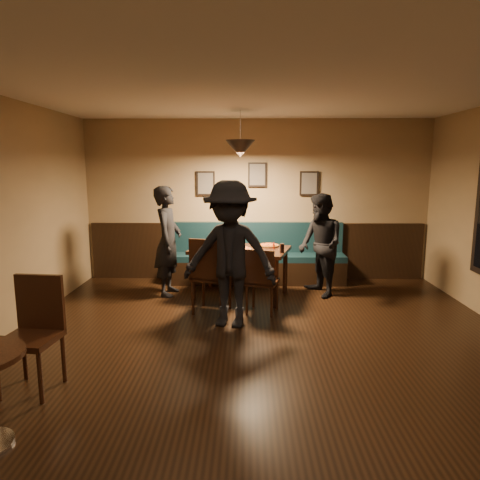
{
  "coord_description": "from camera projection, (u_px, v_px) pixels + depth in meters",
  "views": [
    {
      "loc": [
        -0.19,
        -4.2,
        2.01
      ],
      "look_at": [
        -0.28,
        1.99,
        0.95
      ],
      "focal_mm": 32.77,
      "sensor_mm": 36.0,
      "label": 1
    }
  ],
  "objects": [
    {
      "name": "picture_left",
      "position": [
        206.0,
        183.0,
        7.63
      ],
      "size": [
        0.32,
        0.04,
        0.42
      ],
      "primitive_type": "cube",
      "color": "black",
      "rests_on": "wall_back"
    },
    {
      "name": "diner_right",
      "position": [
        320.0,
        245.0,
        6.73
      ],
      "size": [
        0.82,
        0.92,
        1.59
      ],
      "primitive_type": "imported",
      "rotation": [
        0.0,
        0.0,
        -1.25
      ],
      "color": "black",
      "rests_on": "floor"
    },
    {
      "name": "napkin_a",
      "position": [
        202.0,
        245.0,
        6.91
      ],
      "size": [
        0.18,
        0.18,
        0.01
      ],
      "primitive_type": "cube",
      "rotation": [
        0.0,
        0.0,
        0.3
      ],
      "color": "#1B652C",
      "rests_on": "dining_table"
    },
    {
      "name": "diner_front",
      "position": [
        230.0,
        255.0,
        5.43
      ],
      "size": [
        1.31,
        0.95,
        1.83
      ],
      "primitive_type": "imported",
      "rotation": [
        0.0,
        0.0,
        -0.25
      ],
      "color": "black",
      "rests_on": "floor"
    },
    {
      "name": "cafe_chair_far",
      "position": [
        29.0,
        337.0,
        3.87
      ],
      "size": [
        0.5,
        0.5,
        1.03
      ],
      "primitive_type": null,
      "rotation": [
        0.0,
        0.0,
        3.04
      ],
      "color": "#33170E",
      "rests_on": "floor"
    },
    {
      "name": "tabasco_bottle",
      "position": [
        274.0,
        245.0,
        6.61
      ],
      "size": [
        0.03,
        0.03,
        0.11
      ],
      "primitive_type": "cylinder",
      "rotation": [
        0.0,
        0.0,
        0.35
      ],
      "color": "#9C1F05",
      "rests_on": "dining_table"
    },
    {
      "name": "pizza_c",
      "position": [
        269.0,
        245.0,
        6.82
      ],
      "size": [
        0.34,
        0.34,
        0.04
      ],
      "primitive_type": "cylinder",
      "rotation": [
        0.0,
        0.0,
        0.1
      ],
      "color": "orange",
      "rests_on": "dining_table"
    },
    {
      "name": "floor",
      "position": [
        264.0,
        364.0,
        4.48
      ],
      "size": [
        7.0,
        7.0,
        0.0
      ],
      "primitive_type": "plane",
      "color": "black",
      "rests_on": "ground"
    },
    {
      "name": "wall_back",
      "position": [
        257.0,
        200.0,
        7.69
      ],
      "size": [
        6.0,
        0.0,
        6.0
      ],
      "primitive_type": "plane",
      "rotation": [
        1.57,
        0.0,
        0.0
      ],
      "color": "#8C704F",
      "rests_on": "ground"
    },
    {
      "name": "pizza_b",
      "position": [
        240.0,
        249.0,
        6.5
      ],
      "size": [
        0.38,
        0.38,
        0.04
      ],
      "primitive_type": "cylinder",
      "rotation": [
        0.0,
        0.0,
        0.12
      ],
      "color": "orange",
      "rests_on": "dining_table"
    },
    {
      "name": "napkin_b",
      "position": [
        204.0,
        252.0,
        6.39
      ],
      "size": [
        0.18,
        0.18,
        0.01
      ],
      "primitive_type": "cube",
      "rotation": [
        0.0,
        0.0,
        -0.51
      ],
      "color": "#1E711E",
      "rests_on": "dining_table"
    },
    {
      "name": "picture_right",
      "position": [
        309.0,
        183.0,
        7.6
      ],
      "size": [
        0.32,
        0.04,
        0.42
      ],
      "primitive_type": "cube",
      "color": "black",
      "rests_on": "wall_back"
    },
    {
      "name": "ceiling",
      "position": [
        267.0,
        78.0,
        4.01
      ],
      "size": [
        7.0,
        7.0,
        0.0
      ],
      "primitive_type": "plane",
      "rotation": [
        3.14,
        0.0,
        0.0
      ],
      "color": "silver",
      "rests_on": "ground"
    },
    {
      "name": "diner_left",
      "position": [
        168.0,
        241.0,
        6.78
      ],
      "size": [
        0.45,
        0.65,
        1.7
      ],
      "primitive_type": "imported",
      "rotation": [
        0.0,
        0.0,
        1.51
      ],
      "color": "black",
      "rests_on": "floor"
    },
    {
      "name": "dining_table",
      "position": [
        240.0,
        273.0,
        6.73
      ],
      "size": [
        1.61,
        1.25,
        0.76
      ],
      "primitive_type": "cube",
      "rotation": [
        0.0,
        0.0,
        -0.26
      ],
      "color": "black",
      "rests_on": "floor"
    },
    {
      "name": "booth_bench",
      "position": [
        257.0,
        254.0,
        7.55
      ],
      "size": [
        3.0,
        0.6,
        1.0
      ],
      "primitive_type": null,
      "color": "#0F232D",
      "rests_on": "ground"
    },
    {
      "name": "chair_near_left",
      "position": [
        212.0,
        275.0,
        6.01
      ],
      "size": [
        0.57,
        0.57,
        1.05
      ],
      "primitive_type": null,
      "rotation": [
        0.0,
        0.0,
        -0.27
      ],
      "color": "#321A0D",
      "rests_on": "floor"
    },
    {
      "name": "soda_glass",
      "position": [
        282.0,
        248.0,
        6.32
      ],
      "size": [
        0.08,
        0.08,
        0.13
      ],
      "primitive_type": "cylinder",
      "rotation": [
        0.0,
        0.0,
        0.31
      ],
      "color": "black",
      "rests_on": "dining_table"
    },
    {
      "name": "wainscot",
      "position": [
        257.0,
        251.0,
        7.81
      ],
      "size": [
        5.88,
        0.06,
        1.0
      ],
      "primitive_type": "cube",
      "color": "black",
      "rests_on": "ground"
    },
    {
      "name": "picture_center",
      "position": [
        257.0,
        175.0,
        7.59
      ],
      "size": [
        0.32,
        0.04,
        0.42
      ],
      "primitive_type": "cube",
      "color": "black",
      "rests_on": "wall_back"
    },
    {
      "name": "pizza_a",
      "position": [
        211.0,
        246.0,
        6.75
      ],
      "size": [
        0.48,
        0.48,
        0.04
      ],
      "primitive_type": "cylinder",
      "rotation": [
        0.0,
        0.0,
        -0.34
      ],
      "color": "orange",
      "rests_on": "dining_table"
    },
    {
      "name": "cutlery_set",
      "position": [
        239.0,
        253.0,
        6.32
      ],
      "size": [
        0.19,
        0.09,
        0.0
      ],
      "primitive_type": "cube",
      "rotation": [
        0.0,
        0.0,
        1.96
      ],
      "color": "#B5B6BA",
      "rests_on": "dining_table"
    },
    {
      "name": "chair_near_right",
      "position": [
        262.0,
        280.0,
        6.0
      ],
      "size": [
        0.5,
        0.5,
        0.91
      ],
      "primitive_type": null,
      "rotation": [
        0.0,
        0.0,
        -0.29
      ],
      "color": "black",
      "rests_on": "floor"
    },
    {
      "name": "pendant_lamp",
      "position": [
        240.0,
        149.0,
        6.41
      ],
      "size": [
        0.44,
        0.44,
        0.25
      ],
      "primitive_type": "cone",
      "rotation": [
        3.14,
        0.0,
        0.0
      ],
      "color": "black",
      "rests_on": "ceiling"
    }
  ]
}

